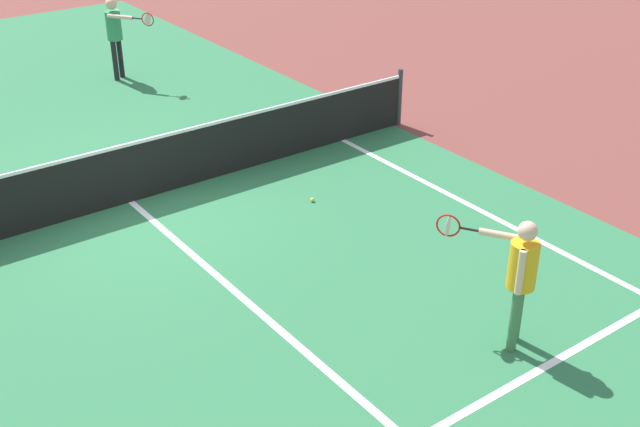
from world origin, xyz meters
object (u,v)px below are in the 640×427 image
at_px(player_far, 115,29).
at_px(tennis_ball_near_net, 312,200).
at_px(player_near, 519,270).
at_px(net, 127,173).

bearing_deg(player_far, tennis_ball_near_net, -90.67).
bearing_deg(player_far, player_near, -91.73).
bearing_deg(tennis_ball_near_net, player_near, -93.53).
bearing_deg(net, tennis_ball_near_net, -36.27).
height_order(net, player_near, player_near).
distance_m(net, player_near, 6.22).
bearing_deg(player_near, player_far, 88.27).
relative_size(player_far, tennis_ball_near_net, 26.32).
bearing_deg(tennis_ball_near_net, net, 143.73).
bearing_deg(net, player_far, 67.31).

